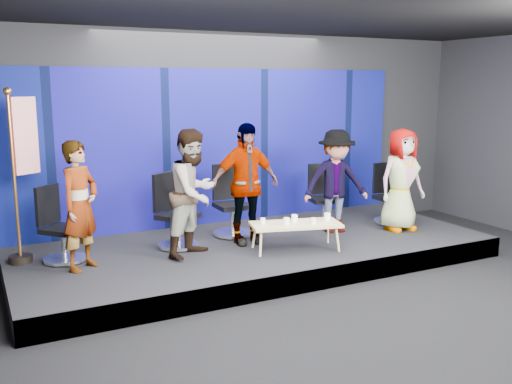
% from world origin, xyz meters
% --- Properties ---
extents(ground, '(10.00, 10.00, 0.00)m').
position_xyz_m(ground, '(0.00, 0.00, 0.00)').
color(ground, black).
rests_on(ground, ground).
extents(room_walls, '(10.02, 8.02, 3.51)m').
position_xyz_m(room_walls, '(0.00, 0.00, 2.43)').
color(room_walls, black).
rests_on(room_walls, ground).
extents(riser, '(7.00, 3.00, 0.30)m').
position_xyz_m(riser, '(0.00, 2.50, 0.15)').
color(riser, black).
rests_on(riser, ground).
extents(backdrop, '(7.00, 0.08, 2.60)m').
position_xyz_m(backdrop, '(0.00, 3.95, 1.60)').
color(backdrop, '#06104C').
rests_on(backdrop, riser).
extents(chair_a, '(0.82, 0.82, 1.03)m').
position_xyz_m(chair_a, '(-2.75, 2.85, 0.64)').
color(chair_a, silver).
rests_on(chair_a, riser).
extents(panelist_a, '(0.72, 0.70, 1.66)m').
position_xyz_m(panelist_a, '(-2.55, 2.39, 1.13)').
color(panelist_a, black).
rests_on(panelist_a, riser).
extents(chair_b, '(0.85, 0.85, 1.09)m').
position_xyz_m(chair_b, '(-1.16, 2.81, 0.66)').
color(chair_b, silver).
rests_on(chair_b, riser).
extents(panelist_b, '(1.08, 1.02, 1.76)m').
position_xyz_m(panelist_b, '(-1.04, 2.32, 1.18)').
color(panelist_b, black).
rests_on(panelist_b, riser).
extents(chair_c, '(0.64, 0.64, 1.11)m').
position_xyz_m(chair_c, '(-0.15, 3.06, 0.67)').
color(chair_c, silver).
rests_on(chair_c, riser).
extents(panelist_c, '(1.07, 0.47, 1.80)m').
position_xyz_m(panelist_c, '(-0.15, 2.55, 1.20)').
color(panelist_c, black).
rests_on(panelist_c, riser).
extents(chair_d, '(0.68, 0.68, 1.02)m').
position_xyz_m(chair_d, '(1.52, 2.97, 0.63)').
color(chair_d, silver).
rests_on(chair_d, riser).
extents(panelist_d, '(1.17, 0.83, 1.65)m').
position_xyz_m(panelist_d, '(1.42, 2.48, 1.12)').
color(panelist_d, black).
rests_on(panelist_d, riser).
extents(chair_e, '(0.59, 0.59, 1.02)m').
position_xyz_m(chair_e, '(2.60, 2.57, 0.64)').
color(chair_e, silver).
rests_on(chair_e, riser).
extents(panelist_e, '(0.82, 0.55, 1.65)m').
position_xyz_m(panelist_e, '(2.43, 2.10, 1.13)').
color(panelist_e, black).
rests_on(panelist_e, riser).
extents(coffee_table, '(1.37, 0.85, 0.39)m').
position_xyz_m(coffee_table, '(0.33, 1.88, 0.66)').
color(coffee_table, tan).
rests_on(coffee_table, riser).
extents(mug_a, '(0.07, 0.07, 0.08)m').
position_xyz_m(mug_a, '(-0.10, 2.06, 0.73)').
color(mug_a, white).
rests_on(mug_a, coffee_table).
extents(mug_b, '(0.09, 0.09, 0.10)m').
position_xyz_m(mug_b, '(0.17, 1.86, 0.74)').
color(mug_b, white).
rests_on(mug_b, coffee_table).
extents(mug_c, '(0.09, 0.09, 0.10)m').
position_xyz_m(mug_c, '(0.36, 1.97, 0.74)').
color(mug_c, white).
rests_on(mug_c, coffee_table).
extents(mug_d, '(0.07, 0.07, 0.09)m').
position_xyz_m(mug_d, '(0.54, 1.74, 0.74)').
color(mug_d, white).
rests_on(mug_d, coffee_table).
extents(mug_e, '(0.09, 0.09, 0.11)m').
position_xyz_m(mug_e, '(0.83, 1.82, 0.75)').
color(mug_e, white).
rests_on(mug_e, coffee_table).
extents(flag_stand, '(0.50, 0.36, 2.31)m').
position_xyz_m(flag_stand, '(-3.15, 3.09, 1.52)').
color(flag_stand, black).
rests_on(flag_stand, riser).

